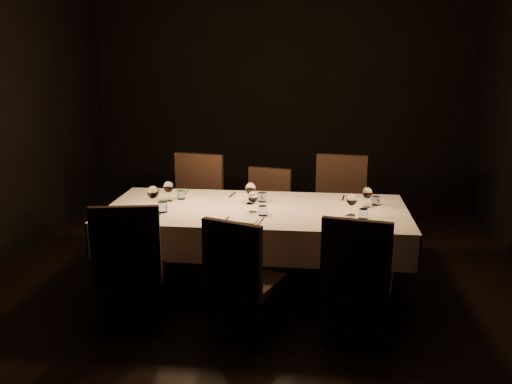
# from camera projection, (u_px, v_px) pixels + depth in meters

# --- Properties ---
(room) EXTENTS (5.01, 6.01, 3.01)m
(room) POSITION_uv_depth(u_px,v_px,m) (256.00, 120.00, 4.36)
(room) COLOR black
(room) RESTS_ON ground
(dining_table) EXTENTS (2.52, 1.12, 0.76)m
(dining_table) POSITION_uv_depth(u_px,v_px,m) (256.00, 216.00, 4.56)
(dining_table) COLOR black
(dining_table) RESTS_ON ground
(chair_near_left) EXTENTS (0.57, 0.57, 1.01)m
(chair_near_left) POSITION_uv_depth(u_px,v_px,m) (130.00, 262.00, 3.95)
(chair_near_left) COLOR black
(chair_near_left) RESTS_ON ground
(place_setting_near_left) EXTENTS (0.36, 0.42, 0.20)m
(place_setting_near_left) POSITION_uv_depth(u_px,v_px,m) (151.00, 203.00, 4.41)
(place_setting_near_left) COLOR beige
(place_setting_near_left) RESTS_ON dining_table
(chair_near_center) EXTENTS (0.58, 0.58, 0.94)m
(chair_near_center) POSITION_uv_depth(u_px,v_px,m) (240.00, 274.00, 3.81)
(chair_near_center) COLOR black
(chair_near_center) RESTS_ON ground
(place_setting_near_center) EXTENTS (0.33, 0.40, 0.18)m
(place_setting_near_center) POSITION_uv_depth(u_px,v_px,m) (252.00, 207.00, 4.32)
(place_setting_near_center) COLOR beige
(place_setting_near_center) RESTS_ON dining_table
(chair_near_right) EXTENTS (0.55, 0.55, 0.97)m
(chair_near_right) POSITION_uv_depth(u_px,v_px,m) (357.00, 275.00, 3.75)
(chair_near_right) COLOR black
(chair_near_right) RESTS_ON ground
(place_setting_near_right) EXTENTS (0.33, 0.40, 0.18)m
(place_setting_near_right) POSITION_uv_depth(u_px,v_px,m) (353.00, 210.00, 4.24)
(place_setting_near_right) COLOR beige
(place_setting_near_right) RESTS_ON dining_table
(chair_far_left) EXTENTS (0.58, 0.58, 1.05)m
(chair_far_left) POSITION_uv_depth(u_px,v_px,m) (195.00, 203.00, 5.38)
(chair_far_left) COLOR black
(chair_far_left) RESTS_ON ground
(place_setting_far_left) EXTENTS (0.32, 0.40, 0.18)m
(place_setting_far_left) POSITION_uv_depth(u_px,v_px,m) (172.00, 191.00, 4.82)
(place_setting_far_left) COLOR beige
(place_setting_far_left) RESTS_ON dining_table
(chair_far_center) EXTENTS (0.52, 0.52, 0.91)m
(chair_far_center) POSITION_uv_depth(u_px,v_px,m) (266.00, 210.00, 5.38)
(chair_far_center) COLOR black
(chair_far_center) RESTS_ON ground
(place_setting_far_center) EXTENTS (0.35, 0.41, 0.19)m
(place_setting_far_center) POSITION_uv_depth(u_px,v_px,m) (252.00, 193.00, 4.74)
(place_setting_far_center) COLOR beige
(place_setting_far_center) RESTS_ON dining_table
(chair_far_right) EXTENTS (0.56, 0.56, 1.05)m
(chair_far_right) POSITION_uv_depth(u_px,v_px,m) (339.00, 205.00, 5.33)
(chair_far_right) COLOR black
(chair_far_right) RESTS_ON ground
(place_setting_far_right) EXTENTS (0.32, 0.40, 0.17)m
(place_setting_far_right) POSITION_uv_depth(u_px,v_px,m) (367.00, 196.00, 4.64)
(place_setting_far_right) COLOR beige
(place_setting_far_right) RESTS_ON dining_table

